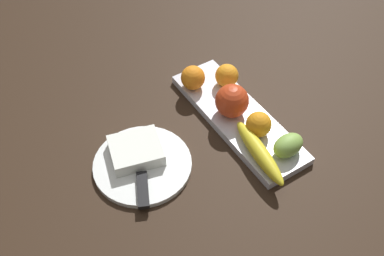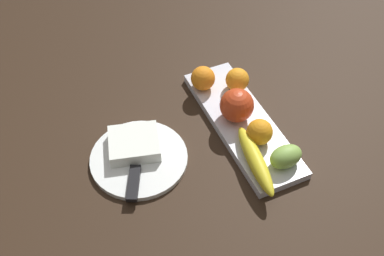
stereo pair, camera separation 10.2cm
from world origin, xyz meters
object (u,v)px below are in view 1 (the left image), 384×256
dinner_plate (143,165)px  folded_napkin (136,150)px  apple (232,101)px  orange_near_banana (227,76)px  banana (258,153)px  grape_bunch (288,145)px  knife (142,184)px  orange_center (259,124)px  orange_near_apple (193,78)px  fruit_tray (237,117)px

dinner_plate → folded_napkin: size_ratio=1.96×
apple → orange_near_banana: 0.10m
banana → grape_bunch: bearing=78.7°
dinner_plate → knife: (-0.05, 0.03, 0.01)m
orange_near_banana → orange_center: size_ratio=1.00×
folded_napkin → grape_bunch: bearing=-122.4°
orange_near_apple → orange_near_banana: 0.09m
banana → orange_near_apple: size_ratio=3.16×
grape_bunch → folded_napkin: grape_bunch is taller
banana → orange_near_banana: 0.25m
orange_near_apple → knife: (-0.20, 0.26, -0.03)m
apple → banana: apple is taller
grape_bunch → dinner_plate: (0.16, 0.29, -0.04)m
banana → grape_bunch: grape_bunch is taller
orange_near_banana → fruit_tray: bearing=159.5°
apple → orange_near_apple: size_ratio=1.32×
fruit_tray → dinner_plate: bearing=90.0°
orange_near_apple → folded_napkin: (-0.11, 0.23, -0.02)m
fruit_tray → grape_bunch: (-0.16, -0.02, 0.04)m
fruit_tray → knife: (-0.05, 0.29, 0.01)m
orange_near_apple → folded_napkin: 0.26m
fruit_tray → orange_center: size_ratio=6.76×
folded_napkin → orange_center: bearing=-110.7°
fruit_tray → grape_bunch: size_ratio=5.30×
grape_bunch → knife: size_ratio=0.45×
banana → knife: banana is taller
grape_bunch → dinner_plate: bearing=61.7°
fruit_tray → dinner_plate: size_ratio=1.83×
banana → orange_near_apple: 0.27m
orange_near_banana → orange_center: (-0.18, 0.04, 0.00)m
banana → apple: bearing=175.3°
orange_center → knife: 0.30m
apple → folded_napkin: bearing=86.8°
dinner_plate → grape_bunch: bearing=-118.3°
fruit_tray → orange_near_banana: 0.12m
orange_center → knife: bearing=86.2°
banana → orange_near_banana: (0.24, -0.08, 0.01)m
banana → orange_center: bearing=149.2°
dinner_plate → knife: knife is taller
orange_near_apple → orange_center: orange_near_apple is taller
apple → orange_near_apple: apple is taller
orange_near_banana → knife: size_ratio=0.35×
orange_center → folded_napkin: orange_center is taller
apple → dinner_plate: bearing=93.0°
fruit_tray → grape_bunch: bearing=-171.5°
apple → orange_near_apple: 0.13m
knife → banana: bearing=-82.2°
fruit_tray → dinner_plate: fruit_tray is taller
fruit_tray → apple: size_ratio=4.98×
banana → orange_center: (0.06, -0.05, 0.01)m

